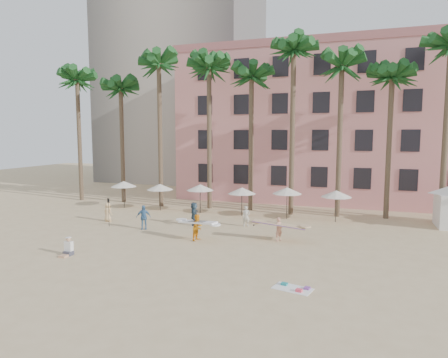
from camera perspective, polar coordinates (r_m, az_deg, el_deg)
ground at (r=23.71m, az=-3.74°, el=-11.27°), size 120.00×120.00×0.00m
pink_hotel at (r=46.86m, az=16.88°, el=7.17°), size 35.00×14.00×16.00m
grey_tower at (r=67.01m, az=-5.79°, el=21.85°), size 22.00×18.00×50.00m
palm_row at (r=37.20m, az=6.09°, el=15.34°), size 44.40×5.40×16.30m
umbrella_row at (r=35.66m, az=-0.51°, el=-1.40°), size 22.50×2.70×2.73m
beach_towel at (r=19.64m, az=9.95°, el=-15.10°), size 1.98×1.38×0.14m
carrier_yellow at (r=27.39m, az=7.87°, el=-6.83°), size 3.51×0.76×1.63m
carrier_white at (r=27.33m, az=-3.78°, el=-6.78°), size 2.91×1.37×1.80m
beachgoers at (r=31.82m, az=-7.52°, el=-5.05°), size 12.11×4.15×1.86m
paddle at (r=32.45m, az=-16.16°, el=-4.09°), size 0.18×0.04×2.23m
seated_man at (r=25.88m, az=-21.40°, el=-9.32°), size 0.48×0.84×1.09m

